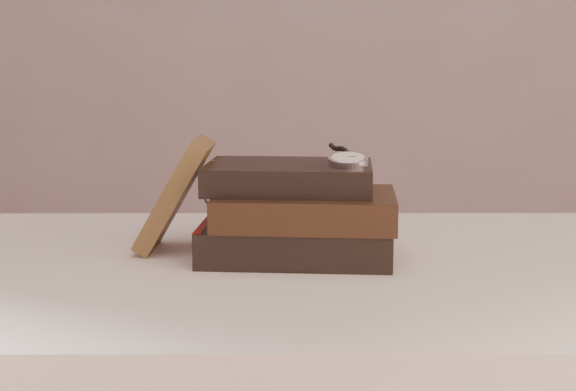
{
  "coord_description": "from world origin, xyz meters",
  "views": [
    {
      "loc": [
        -0.05,
        -0.6,
        1.0
      ],
      "look_at": [
        -0.04,
        0.38,
        0.82
      ],
      "focal_mm": 52.24,
      "sensor_mm": 36.0,
      "label": 1
    }
  ],
  "objects": [
    {
      "name": "book_stack",
      "position": [
        -0.03,
        0.38,
        0.8
      ],
      "size": [
        0.24,
        0.17,
        0.11
      ],
      "color": "black",
      "rests_on": "table"
    },
    {
      "name": "table",
      "position": [
        0.0,
        0.35,
        0.66
      ],
      "size": [
        1.0,
        0.6,
        0.75
      ],
      "color": "silver",
      "rests_on": "ground"
    },
    {
      "name": "pocket_watch",
      "position": [
        0.02,
        0.36,
        0.87
      ],
      "size": [
        0.05,
        0.15,
        0.02
      ],
      "color": "silver",
      "rests_on": "book_stack"
    },
    {
      "name": "journal",
      "position": [
        -0.18,
        0.41,
        0.82
      ],
      "size": [
        0.1,
        0.1,
        0.14
      ],
      "primitive_type": "cube",
      "rotation": [
        0.0,
        0.52,
        -0.04
      ],
      "color": "#45301A",
      "rests_on": "table"
    },
    {
      "name": "eyeglasses",
      "position": [
        -0.11,
        0.46,
        0.81
      ],
      "size": [
        0.1,
        0.12,
        0.05
      ],
      "color": "silver",
      "rests_on": "book_stack"
    }
  ]
}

